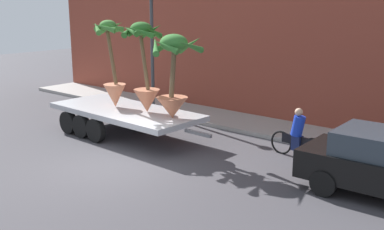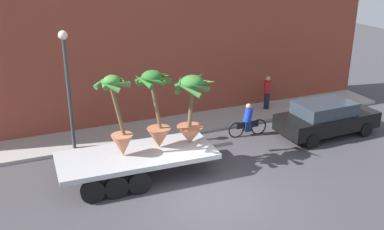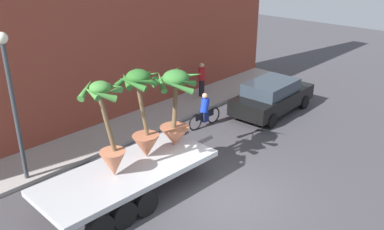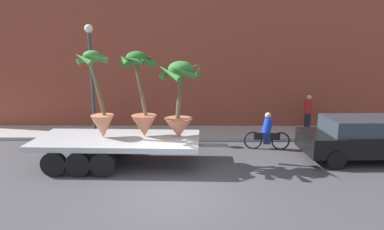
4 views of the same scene
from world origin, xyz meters
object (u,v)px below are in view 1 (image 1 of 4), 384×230
object	(u,v)px
potted_palm_middle	(145,70)
street_lamp	(152,35)
potted_palm_front	(112,70)
cyclist	(297,136)
potted_palm_rear	(173,78)
flatbed_trailer	(120,114)

from	to	relation	value
potted_palm_middle	street_lamp	bearing A→B (deg)	131.15
potted_palm_front	street_lamp	world-z (taller)	street_lamp
potted_palm_front	cyclist	xyz separation A→B (m)	(6.17, 1.80, -1.61)
potted_palm_front	potted_palm_middle	bearing A→B (deg)	6.79
potted_palm_middle	street_lamp	size ratio (longest dim) A/B	0.61
potted_palm_rear	street_lamp	distance (m)	5.07
potted_palm_middle	street_lamp	world-z (taller)	street_lamp
flatbed_trailer	potted_palm_rear	distance (m)	2.84
potted_palm_front	street_lamp	bearing A→B (deg)	110.75
potted_palm_rear	potted_palm_front	size ratio (longest dim) A/B	0.88
cyclist	potted_palm_front	bearing A→B (deg)	-163.76
street_lamp	potted_palm_front	bearing A→B (deg)	-69.25
cyclist	street_lamp	size ratio (longest dim) A/B	0.38
potted_palm_front	street_lamp	size ratio (longest dim) A/B	0.61
potted_palm_front	cyclist	distance (m)	6.62
potted_palm_front	cyclist	size ratio (longest dim) A/B	1.61
cyclist	potted_palm_rear	bearing A→B (deg)	-153.68
potted_palm_rear	street_lamp	size ratio (longest dim) A/B	0.54
potted_palm_middle	potted_palm_front	xyz separation A→B (m)	(-1.41, -0.17, -0.11)
potted_palm_rear	street_lamp	world-z (taller)	street_lamp
potted_palm_middle	cyclist	xyz separation A→B (m)	(4.75, 1.63, -1.72)
flatbed_trailer	street_lamp	size ratio (longest dim) A/B	1.38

